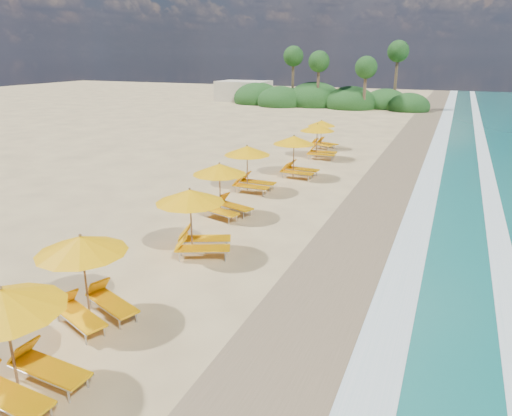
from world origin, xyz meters
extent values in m
plane|color=#D7B97E|center=(0.00, 0.00, 0.00)|extent=(160.00, 160.00, 0.00)
cube|color=#8B7353|center=(4.00, 0.00, 0.01)|extent=(4.00, 160.00, 0.01)
cube|color=white|center=(5.50, 0.00, 0.03)|extent=(1.20, 160.00, 0.01)
cube|color=white|center=(8.50, 0.00, 0.02)|extent=(0.80, 160.00, 0.01)
cylinder|color=olive|center=(-1.24, -9.83, 1.17)|extent=(0.06, 0.06, 2.34)
cone|color=#FFAD05|center=(-1.24, -9.83, 2.14)|extent=(2.56, 2.56, 0.47)
sphere|color=olive|center=(-1.24, -9.83, 2.41)|extent=(0.08, 0.08, 0.08)
cylinder|color=olive|center=(-1.94, -6.90, 1.13)|extent=(0.06, 0.06, 2.27)
cone|color=#FFAD05|center=(-1.94, -6.90, 2.07)|extent=(3.01, 3.01, 0.46)
sphere|color=olive|center=(-1.94, -6.90, 2.33)|extent=(0.08, 0.08, 0.08)
cylinder|color=olive|center=(-1.51, -2.19, 1.15)|extent=(0.06, 0.06, 2.30)
cone|color=#FFAD05|center=(-1.51, -2.19, 2.10)|extent=(3.11, 3.11, 0.46)
sphere|color=olive|center=(-1.51, -2.19, 2.36)|extent=(0.08, 0.08, 0.08)
cylinder|color=olive|center=(-2.47, 1.92, 1.11)|extent=(0.06, 0.06, 2.23)
cone|color=#FFAD05|center=(-2.47, 1.92, 2.04)|extent=(2.87, 2.87, 0.45)
sphere|color=olive|center=(-2.47, 1.92, 2.29)|extent=(0.08, 0.08, 0.08)
cylinder|color=olive|center=(-2.94, 5.87, 1.13)|extent=(0.06, 0.06, 2.26)
cone|color=#FFAD05|center=(-2.94, 5.87, 2.06)|extent=(2.34, 2.34, 0.45)
sphere|color=olive|center=(-2.94, 5.87, 2.32)|extent=(0.08, 0.08, 0.08)
cylinder|color=olive|center=(-1.69, 9.48, 1.14)|extent=(0.06, 0.06, 2.28)
cone|color=#FFAD05|center=(-1.69, 9.48, 2.08)|extent=(2.48, 2.48, 0.46)
sphere|color=olive|center=(-1.69, 9.48, 2.34)|extent=(0.08, 0.08, 0.08)
cylinder|color=olive|center=(-1.83, 14.75, 1.11)|extent=(0.06, 0.06, 2.21)
cone|color=#FFAD05|center=(-1.83, 14.75, 2.03)|extent=(2.44, 2.44, 0.44)
sphere|color=olive|center=(-1.83, 14.75, 2.27)|extent=(0.08, 0.08, 0.08)
cylinder|color=olive|center=(-2.50, 18.30, 0.99)|extent=(0.05, 0.05, 1.97)
cone|color=#FFAD05|center=(-2.50, 18.30, 1.81)|extent=(2.57, 2.57, 0.40)
sphere|color=olive|center=(-2.50, 18.30, 2.03)|extent=(0.07, 0.07, 0.07)
ellipsoid|color=#163D14|center=(-6.00, 45.00, 0.62)|extent=(6.40, 6.40, 4.16)
ellipsoid|color=#163D14|center=(-11.00, 46.00, 0.70)|extent=(7.20, 7.20, 4.68)
ellipsoid|color=#163D14|center=(-15.00, 44.00, 0.58)|extent=(6.00, 6.00, 3.90)
ellipsoid|color=#163D14|center=(-2.00, 47.00, 0.55)|extent=(5.60, 5.60, 3.64)
ellipsoid|color=#163D14|center=(-19.00, 46.00, 0.64)|extent=(6.60, 6.60, 4.29)
ellipsoid|color=#163D14|center=(1.00, 45.00, 0.49)|extent=(5.00, 5.00, 3.25)
cylinder|color=brown|center=(-4.00, 43.00, 2.50)|extent=(0.36, 0.36, 5.00)
sphere|color=#163D14|center=(-4.00, 43.00, 5.00)|extent=(2.60, 2.60, 2.60)
cylinder|color=brown|center=(-10.00, 44.00, 2.80)|extent=(0.36, 0.36, 5.60)
sphere|color=#163D14|center=(-10.00, 44.00, 5.60)|extent=(2.60, 2.60, 2.60)
cylinder|color=brown|center=(-14.00, 46.00, 3.10)|extent=(0.36, 0.36, 6.20)
sphere|color=#163D14|center=(-14.00, 46.00, 6.20)|extent=(2.60, 2.60, 2.60)
cylinder|color=brown|center=(-1.00, 47.00, 3.40)|extent=(0.36, 0.36, 6.80)
sphere|color=#163D14|center=(-1.00, 47.00, 6.80)|extent=(2.60, 2.60, 2.60)
cube|color=beige|center=(-22.00, 48.00, 1.40)|extent=(7.00, 5.00, 2.80)
camera|label=1|loc=(6.48, -15.48, 6.73)|focal=33.35mm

